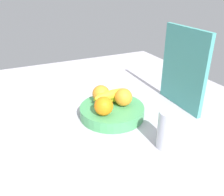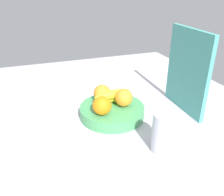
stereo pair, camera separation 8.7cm
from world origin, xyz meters
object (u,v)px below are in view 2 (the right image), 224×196
thermos_tumbler (162,133)px  orange_center (102,93)px  orange_front_left (102,106)px  orange_front_right (124,98)px  fruit_bowl (112,111)px  cutting_board (188,71)px  banana_bunch (113,96)px

thermos_tumbler → orange_center: bearing=-162.5°
orange_front_left → orange_front_right: bearing=109.1°
orange_center → thermos_tumbler: size_ratio=0.54×
fruit_bowl → cutting_board: 36.93cm
orange_front_left → cutting_board: 40.26cm
orange_front_right → orange_center: 10.22cm
cutting_board → thermos_tumbler: cutting_board is taller
fruit_bowl → banana_bunch: size_ratio=1.53×
orange_front_right → cutting_board: bearing=83.7°
banana_bunch → cutting_board: 33.94cm
orange_front_right → orange_center: size_ratio=1.00×
fruit_bowl → orange_front_left: 9.84cm
orange_center → cutting_board: size_ratio=0.21×
orange_front_right → cutting_board: cutting_board is taller
orange_center → banana_bunch: size_ratio=0.43×
orange_front_right → cutting_board: 30.04cm
fruit_bowl → orange_center: 9.09cm
orange_front_left → orange_center: size_ratio=1.00×
orange_front_left → banana_bunch: bearing=136.6°
orange_front_right → banana_bunch: (-4.33, -3.16, -0.73)cm
orange_front_left → banana_bunch: orange_front_left is taller
orange_front_right → thermos_tumbler: (26.37, 3.32, -1.57)cm
orange_front_right → orange_center: same height
cutting_board → orange_front_left: bearing=-87.1°
orange_front_left → banana_bunch: (-8.06, 7.61, -0.73)cm
orange_front_right → thermos_tumbler: size_ratio=0.54×
orange_front_left → thermos_tumbler: size_ratio=0.54×
orange_center → cutting_board: bearing=73.8°
orange_center → fruit_bowl: bearing=21.3°
fruit_bowl → orange_front_right: 7.96cm
fruit_bowl → thermos_tumbler: thermos_tumbler is taller
orange_center → orange_front_right: bearing=45.1°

